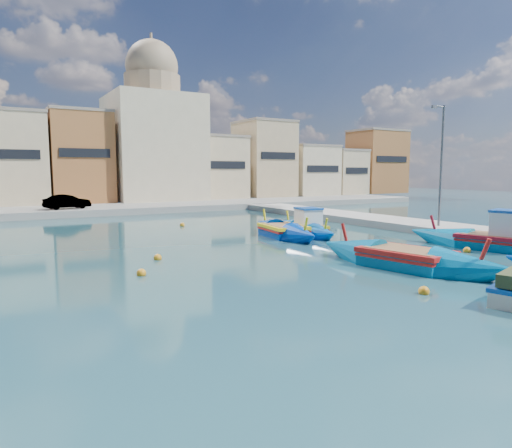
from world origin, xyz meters
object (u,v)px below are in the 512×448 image
object	(u,v)px
luzzu_turquoise_cabin	(502,243)
luzzu_cyan_south	(406,261)
church_block	(153,133)
luzzu_green	(283,232)
quay_street_lamp	(441,165)
luzzu_blue_cabin	(305,229)

from	to	relation	value
luzzu_turquoise_cabin	luzzu_cyan_south	size ratio (longest dim) A/B	1.12
church_block	luzzu_cyan_south	bearing A→B (deg)	-93.51
church_block	luzzu_green	xyz separation A→B (m)	(-1.83, -30.16, -8.14)
luzzu_turquoise_cabin	luzzu_green	world-z (taller)	luzzu_turquoise_cabin
quay_street_lamp	luzzu_green	xyz separation A→B (m)	(-9.27, 3.84, -4.07)
luzzu_green	luzzu_cyan_south	size ratio (longest dim) A/B	0.91
luzzu_turquoise_cabin	luzzu_cyan_south	xyz separation A→B (m)	(-7.47, -0.43, -0.09)
luzzu_cyan_south	luzzu_blue_cabin	bearing A→B (deg)	76.72
luzzu_green	luzzu_turquoise_cabin	bearing A→B (deg)	-54.45
luzzu_green	church_block	bearing A→B (deg)	86.53
church_block	luzzu_turquoise_cabin	bearing A→B (deg)	-82.81
luzzu_green	luzzu_blue_cabin	bearing A→B (deg)	3.75
church_block	quay_street_lamp	distance (m)	35.04
church_block	luzzu_cyan_south	world-z (taller)	church_block
luzzu_turquoise_cabin	luzzu_blue_cabin	xyz separation A→B (m)	(-5.08, 9.69, -0.06)
luzzu_turquoise_cabin	luzzu_blue_cabin	bearing A→B (deg)	117.70
quay_street_lamp	luzzu_green	world-z (taller)	quay_street_lamp
luzzu_turquoise_cabin	quay_street_lamp	bearing A→B (deg)	67.00
luzzu_green	luzzu_cyan_south	xyz separation A→B (m)	(-0.63, -10.00, 0.02)
luzzu_blue_cabin	luzzu_cyan_south	world-z (taller)	luzzu_blue_cabin
quay_street_lamp	luzzu_green	bearing A→B (deg)	157.48
church_block	quay_street_lamp	bearing A→B (deg)	-77.65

